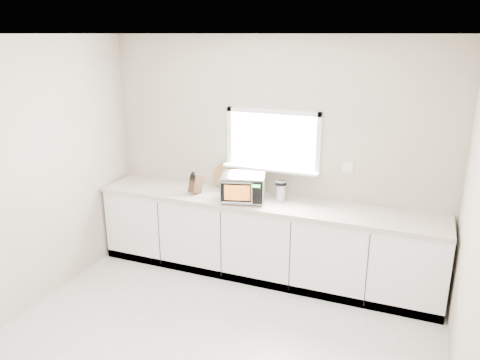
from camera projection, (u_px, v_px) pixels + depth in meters
The scene contains 7 objects.
back_wall at pixel (273, 156), 5.35m from camera, with size 4.00×0.17×2.70m.
cabinets at pixel (263, 240), 5.36m from camera, with size 3.92×0.60×0.88m, color white.
countertop at pixel (264, 202), 5.21m from camera, with size 3.92×0.64×0.04m, color beige.
microwave at pixel (243, 187), 5.16m from camera, with size 0.55×0.48×0.30m.
knife_block at pixel (196, 184), 5.41m from camera, with size 0.14×0.21×0.27m.
cutting_board at pixel (225, 176), 5.59m from camera, with size 0.30×0.30×0.02m, color #A0683E.
coffee_grinder at pixel (281, 191), 5.19m from camera, with size 0.14×0.14×0.23m.
Camera 1 is at (1.58, -2.95, 2.71)m, focal length 35.00 mm.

